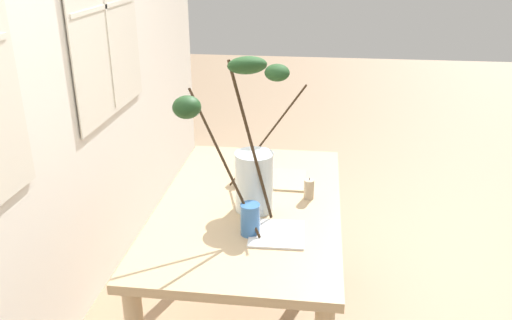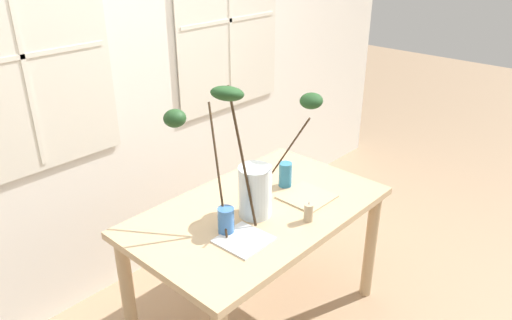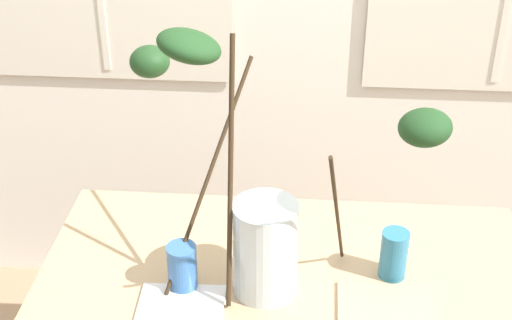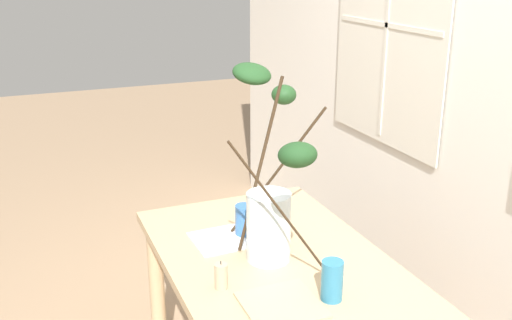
% 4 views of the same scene
% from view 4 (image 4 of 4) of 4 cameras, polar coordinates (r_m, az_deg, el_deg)
% --- Properties ---
extents(back_wall_with_windows, '(5.07, 0.14, 2.85)m').
position_cam_4_polar(back_wall_with_windows, '(2.56, 22.63, 8.37)').
color(back_wall_with_windows, silver).
rests_on(back_wall_with_windows, ground).
extents(dining_table, '(1.35, 0.81, 0.75)m').
position_cam_4_polar(dining_table, '(2.30, 2.37, -12.33)').
color(dining_table, tan).
rests_on(dining_table, ground).
extents(vase_with_branches, '(0.81, 0.48, 0.74)m').
position_cam_4_polar(vase_with_branches, '(2.19, 1.34, -3.67)').
color(vase_with_branches, silver).
rests_on(vase_with_branches, dining_table).
extents(drinking_glass_blue_left, '(0.08, 0.08, 0.13)m').
position_cam_4_polar(drinking_glass_blue_left, '(2.43, -1.09, -5.88)').
color(drinking_glass_blue_left, '#386BAD').
rests_on(drinking_glass_blue_left, dining_table).
extents(drinking_glass_blue_right, '(0.07, 0.07, 0.14)m').
position_cam_4_polar(drinking_glass_blue_right, '(2.02, 7.36, -11.47)').
color(drinking_glass_blue_right, teal).
rests_on(drinking_glass_blue_right, dining_table).
extents(plate_square_left, '(0.23, 0.23, 0.01)m').
position_cam_4_polar(plate_square_left, '(2.42, -3.42, -7.69)').
color(plate_square_left, white).
rests_on(plate_square_left, dining_table).
extents(plate_square_right, '(0.25, 0.25, 0.01)m').
position_cam_4_polar(plate_square_right, '(2.00, 2.49, -13.82)').
color(plate_square_right, tan).
rests_on(plate_square_right, dining_table).
extents(pillar_candle, '(0.05, 0.05, 0.10)m').
position_cam_4_polar(pillar_candle, '(2.08, -3.39, -11.14)').
color(pillar_candle, tan).
rests_on(pillar_candle, dining_table).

